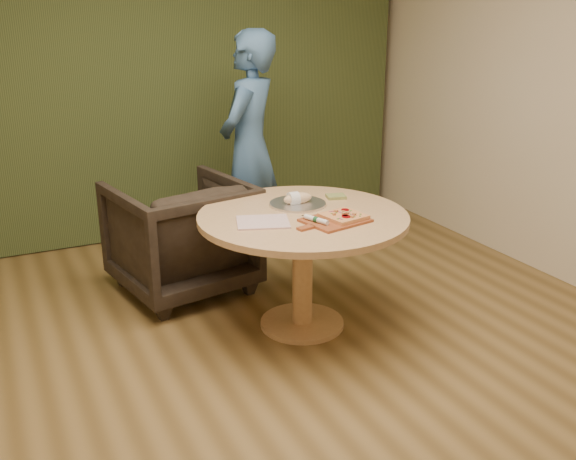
# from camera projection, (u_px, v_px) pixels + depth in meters

# --- Properties ---
(room_shell) EXTENTS (5.04, 6.04, 2.84)m
(room_shell) POSITION_uv_depth(u_px,v_px,m) (295.00, 134.00, 2.84)
(room_shell) COLOR olive
(room_shell) RESTS_ON ground
(curtain) EXTENTS (4.80, 0.14, 2.78)m
(curtain) POSITION_uv_depth(u_px,v_px,m) (138.00, 74.00, 5.30)
(curtain) COLOR #303D1B
(curtain) RESTS_ON ground
(pedestal_table) EXTENTS (1.28, 1.28, 0.75)m
(pedestal_table) POSITION_uv_depth(u_px,v_px,m) (303.00, 236.00, 3.92)
(pedestal_table) COLOR tan
(pedestal_table) RESTS_ON ground
(pizza_paddle) EXTENTS (0.47, 0.34, 0.01)m
(pizza_paddle) POSITION_uv_depth(u_px,v_px,m) (334.00, 221.00, 3.72)
(pizza_paddle) COLOR #964726
(pizza_paddle) RESTS_ON pedestal_table
(flatbread_pizza) EXTENTS (0.26, 0.26, 0.04)m
(flatbread_pizza) POSITION_uv_depth(u_px,v_px,m) (344.00, 216.00, 3.74)
(flatbread_pizza) COLOR #E29958
(flatbread_pizza) RESTS_ON pizza_paddle
(cutlery_roll) EXTENTS (0.09, 0.19, 0.03)m
(cutlery_roll) POSITION_uv_depth(u_px,v_px,m) (316.00, 220.00, 3.67)
(cutlery_roll) COLOR silver
(cutlery_roll) RESTS_ON pizza_paddle
(newspaper) EXTENTS (0.37, 0.33, 0.01)m
(newspaper) POSITION_uv_depth(u_px,v_px,m) (263.00, 222.00, 3.71)
(newspaper) COLOR white
(newspaper) RESTS_ON pedestal_table
(serving_tray) EXTENTS (0.36, 0.36, 0.02)m
(serving_tray) POSITION_uv_depth(u_px,v_px,m) (298.00, 204.00, 4.04)
(serving_tray) COLOR silver
(serving_tray) RESTS_ON pedestal_table
(bread_roll) EXTENTS (0.19, 0.09, 0.09)m
(bread_roll) POSITION_uv_depth(u_px,v_px,m) (296.00, 199.00, 4.02)
(bread_roll) COLOR beige
(bread_roll) RESTS_ON serving_tray
(green_packet) EXTENTS (0.14, 0.13, 0.02)m
(green_packet) POSITION_uv_depth(u_px,v_px,m) (336.00, 197.00, 4.18)
(green_packet) COLOR olive
(green_packet) RESTS_ON pedestal_table
(armchair) EXTENTS (0.99, 0.95, 0.89)m
(armchair) POSITION_uv_depth(u_px,v_px,m) (181.00, 231.00, 4.50)
(armchair) COLOR black
(armchair) RESTS_ON ground
(person_standing) EXTENTS (0.77, 0.76, 1.78)m
(person_standing) POSITION_uv_depth(u_px,v_px,m) (250.00, 149.00, 4.94)
(person_standing) COLOR #3B608A
(person_standing) RESTS_ON ground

